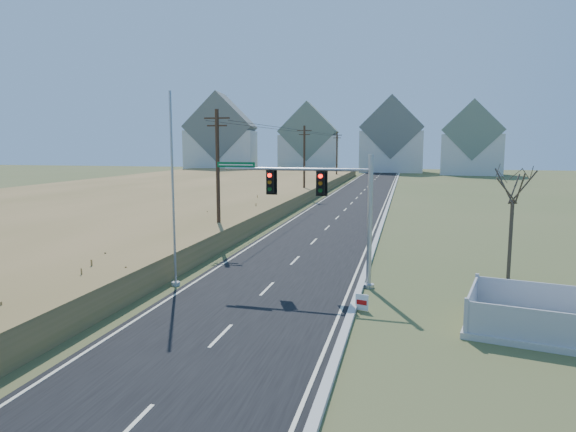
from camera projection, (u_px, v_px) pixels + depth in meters
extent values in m
plane|color=#495529|center=(239.00, 318.00, 19.68)|extent=(260.00, 260.00, 0.00)
cube|color=black|center=(360.00, 195.00, 67.90)|extent=(8.00, 180.00, 0.06)
cube|color=#B2AFA8|center=(392.00, 195.00, 66.96)|extent=(0.30, 180.00, 0.18)
cube|color=#AB814D|center=(158.00, 194.00, 63.58)|extent=(38.00, 110.00, 1.30)
cylinder|color=#422D1E|center=(218.00, 176.00, 34.99)|extent=(0.26, 0.26, 9.00)
cube|color=#422D1E|center=(217.00, 118.00, 34.46)|extent=(1.80, 0.10, 0.10)
cube|color=#422D1E|center=(217.00, 126.00, 34.53)|extent=(1.40, 0.10, 0.10)
cylinder|color=#422D1E|center=(304.00, 162.00, 63.93)|extent=(0.26, 0.26, 9.00)
cube|color=#422D1E|center=(304.00, 130.00, 63.40)|extent=(1.80, 0.10, 0.10)
cube|color=#422D1E|center=(304.00, 135.00, 63.47)|extent=(1.40, 0.10, 0.10)
cylinder|color=#422D1E|center=(337.00, 157.00, 92.87)|extent=(0.26, 0.26, 9.00)
cube|color=#422D1E|center=(337.00, 135.00, 92.34)|extent=(1.80, 0.10, 0.10)
cube|color=#422D1E|center=(337.00, 138.00, 92.41)|extent=(1.40, 0.10, 0.10)
cube|color=silver|center=(221.00, 152.00, 124.01)|extent=(17.38, 13.12, 10.00)
cube|color=slate|center=(221.00, 127.00, 123.20)|extent=(17.69, 13.38, 16.29)
cube|color=silver|center=(309.00, 154.00, 127.29)|extent=(14.66, 10.95, 9.00)
cube|color=slate|center=(309.00, 132.00, 126.55)|extent=(14.93, 11.17, 14.26)
cube|color=silver|center=(391.00, 152.00, 126.58)|extent=(15.00, 10.00, 10.00)
cube|color=slate|center=(392.00, 127.00, 125.77)|extent=(15.27, 10.20, 15.27)
cube|color=silver|center=(472.00, 155.00, 114.88)|extent=(13.87, 10.31, 9.00)
cube|color=slate|center=(473.00, 130.00, 114.14)|extent=(14.12, 10.51, 13.24)
cylinder|color=#9EA0A5|center=(368.00, 286.00, 23.92)|extent=(0.53, 0.53, 0.18)
cylinder|color=#9EA0A5|center=(370.00, 222.00, 23.51)|extent=(0.23, 0.23, 6.18)
cylinder|color=#9EA0A5|center=(296.00, 169.00, 24.13)|extent=(7.06, 0.47, 0.14)
cube|color=black|center=(321.00, 183.00, 23.89)|extent=(0.35, 0.30, 1.05)
cube|color=black|center=(271.00, 182.00, 24.55)|extent=(0.35, 0.30, 1.05)
cube|color=#055D2B|center=(236.00, 165.00, 24.92)|extent=(1.94, 0.13, 0.26)
cube|color=#B7B5AD|center=(554.00, 330.00, 18.12)|extent=(6.56, 5.14, 0.22)
cube|color=#B1B2B6|center=(557.00, 329.00, 16.37)|extent=(5.44, 1.25, 1.11)
cube|color=#B1B2B6|center=(553.00, 298.00, 19.68)|extent=(5.44, 1.25, 1.11)
cube|color=#B1B2B6|center=(472.00, 302.00, 19.20)|extent=(0.86, 3.63, 1.11)
cube|color=white|center=(362.00, 302.00, 20.55)|extent=(0.53, 0.19, 0.66)
cube|color=#B50D0C|center=(362.00, 302.00, 20.52)|extent=(0.42, 0.13, 0.19)
cylinder|color=#B7B5AD|center=(176.00, 284.00, 24.29)|extent=(0.41, 0.41, 0.18)
cylinder|color=#9EA0A5|center=(173.00, 191.00, 23.68)|extent=(0.11, 0.11, 9.03)
cylinder|color=#4C3F33|center=(510.00, 240.00, 25.29)|extent=(0.18, 0.18, 3.91)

